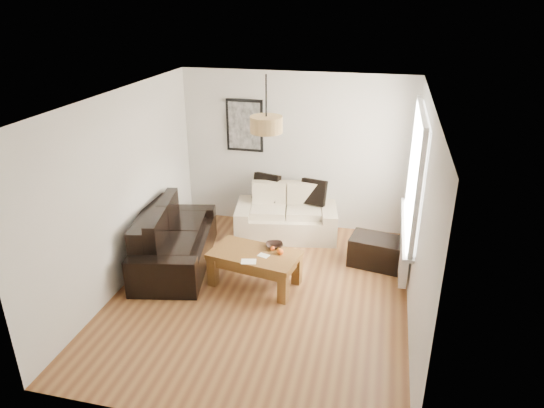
% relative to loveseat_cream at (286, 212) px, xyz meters
% --- Properties ---
extents(floor, '(4.50, 4.50, 0.00)m').
position_rel_loveseat_cream_xyz_m(floor, '(0.04, -1.78, -0.40)').
color(floor, brown).
rests_on(floor, ground).
extents(ceiling, '(3.80, 4.50, 0.00)m').
position_rel_loveseat_cream_xyz_m(ceiling, '(0.04, -1.78, 2.20)').
color(ceiling, white).
rests_on(ceiling, floor).
extents(wall_back, '(3.80, 0.04, 2.60)m').
position_rel_loveseat_cream_xyz_m(wall_back, '(0.04, 0.47, 0.90)').
color(wall_back, silver).
rests_on(wall_back, floor).
extents(wall_front, '(3.80, 0.04, 2.60)m').
position_rel_loveseat_cream_xyz_m(wall_front, '(0.04, -4.03, 0.90)').
color(wall_front, silver).
rests_on(wall_front, floor).
extents(wall_left, '(0.04, 4.50, 2.60)m').
position_rel_loveseat_cream_xyz_m(wall_left, '(-1.86, -1.78, 0.90)').
color(wall_left, silver).
rests_on(wall_left, floor).
extents(wall_right, '(0.04, 4.50, 2.60)m').
position_rel_loveseat_cream_xyz_m(wall_right, '(1.94, -1.78, 0.90)').
color(wall_right, silver).
rests_on(wall_right, floor).
extents(window_bay, '(0.14, 1.90, 1.60)m').
position_rel_loveseat_cream_xyz_m(window_bay, '(1.90, -0.98, 1.20)').
color(window_bay, white).
rests_on(window_bay, wall_right).
extents(radiator, '(0.10, 0.90, 0.52)m').
position_rel_loveseat_cream_xyz_m(radiator, '(1.86, -0.98, -0.02)').
color(radiator, white).
rests_on(radiator, wall_right).
extents(poster, '(0.62, 0.04, 0.87)m').
position_rel_loveseat_cream_xyz_m(poster, '(-0.81, 0.44, 1.30)').
color(poster, black).
rests_on(poster, wall_back).
extents(pendant_shade, '(0.40, 0.40, 0.20)m').
position_rel_loveseat_cream_xyz_m(pendant_shade, '(0.04, -1.48, 1.83)').
color(pendant_shade, tan).
rests_on(pendant_shade, ceiling).
extents(loveseat_cream, '(1.76, 1.16, 0.81)m').
position_rel_loveseat_cream_xyz_m(loveseat_cream, '(0.00, 0.00, 0.00)').
color(loveseat_cream, beige).
rests_on(loveseat_cream, floor).
extents(sofa_leather, '(1.30, 2.07, 0.83)m').
position_rel_loveseat_cream_xyz_m(sofa_leather, '(-1.39, -1.30, 0.01)').
color(sofa_leather, black).
rests_on(sofa_leather, floor).
extents(coffee_table, '(1.29, 0.85, 0.49)m').
position_rel_loveseat_cream_xyz_m(coffee_table, '(-0.10, -1.58, -0.16)').
color(coffee_table, brown).
rests_on(coffee_table, floor).
extents(ottoman, '(0.83, 0.61, 0.43)m').
position_rel_loveseat_cream_xyz_m(ottoman, '(1.49, -0.65, -0.19)').
color(ottoman, black).
rests_on(ottoman, floor).
extents(cushion_left, '(0.47, 0.24, 0.44)m').
position_rel_loveseat_cream_xyz_m(cushion_left, '(-0.38, 0.20, 0.33)').
color(cushion_left, black).
rests_on(cushion_left, loveseat_cream).
extents(cushion_right, '(0.43, 0.21, 0.42)m').
position_rel_loveseat_cream_xyz_m(cushion_right, '(0.41, 0.20, 0.32)').
color(cushion_right, black).
rests_on(cushion_right, loveseat_cream).
extents(fruit_bowl, '(0.29, 0.29, 0.06)m').
position_rel_loveseat_cream_xyz_m(fruit_bowl, '(0.12, -1.37, 0.11)').
color(fruit_bowl, black).
rests_on(fruit_bowl, coffee_table).
extents(orange_a, '(0.09, 0.09, 0.07)m').
position_rel_loveseat_cream_xyz_m(orange_a, '(0.22, -1.52, 0.12)').
color(orange_a, orange).
rests_on(orange_a, fruit_bowl).
extents(orange_b, '(0.09, 0.09, 0.07)m').
position_rel_loveseat_cream_xyz_m(orange_b, '(0.25, -1.54, 0.12)').
color(orange_b, '#F15C14').
rests_on(orange_b, fruit_bowl).
extents(orange_c, '(0.08, 0.08, 0.06)m').
position_rel_loveseat_cream_xyz_m(orange_c, '(0.12, -1.47, 0.12)').
color(orange_c, '#DD4C12').
rests_on(orange_c, fruit_bowl).
extents(papers, '(0.22, 0.18, 0.01)m').
position_rel_loveseat_cream_xyz_m(papers, '(-0.12, -1.83, 0.09)').
color(papers, white).
rests_on(papers, coffee_table).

